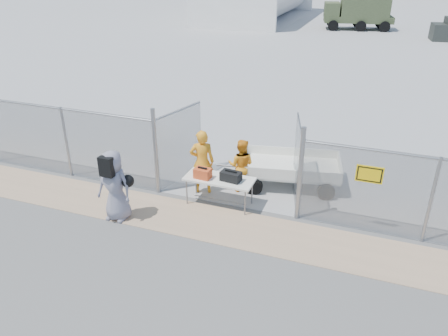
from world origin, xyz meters
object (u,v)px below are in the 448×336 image
at_px(folding_table, 219,191).
at_px(security_worker_right, 241,165).
at_px(security_worker_left, 202,162).
at_px(visitor, 115,186).
at_px(utility_trailer, 291,170).

distance_m(folding_table, security_worker_right, 1.07).
relative_size(folding_table, security_worker_left, 0.99).
xyz_separation_m(folding_table, security_worker_right, (0.29, 0.96, 0.39)).
distance_m(security_worker_left, visitor, 2.54).
distance_m(security_worker_right, utility_trailer, 1.56).
distance_m(folding_table, security_worker_left, 1.00).
height_order(security_worker_left, security_worker_right, security_worker_left).
xyz_separation_m(visitor, utility_trailer, (3.77, 3.37, -0.50)).
distance_m(visitor, utility_trailer, 5.08).
height_order(security_worker_right, utility_trailer, security_worker_right).
height_order(folding_table, security_worker_left, security_worker_left).
relative_size(security_worker_right, visitor, 0.83).
height_order(security_worker_left, visitor, security_worker_left).
xyz_separation_m(folding_table, visitor, (-2.21, -1.55, 0.54)).
height_order(folding_table, visitor, visitor).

